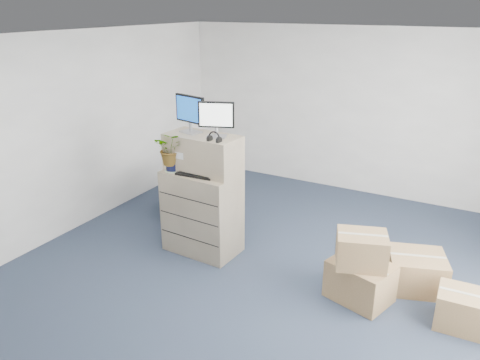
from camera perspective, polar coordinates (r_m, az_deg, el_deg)
name	(u,v)px	position (r m, az deg, el deg)	size (l,w,h in m)	color
ground	(254,283)	(5.72, 1.73, -12.40)	(7.00, 7.00, 0.00)	#242C41
wall_back	(349,111)	(8.26, 13.13, 8.16)	(6.00, 0.02, 2.80)	silver
filing_cabinet_lower	(202,212)	(6.18, -4.62, -3.89)	(0.95, 0.58, 1.11)	gray
filing_cabinet_upper	(203,153)	(5.94, -4.54, 3.27)	(0.95, 0.48, 0.48)	gray
monitor_left	(190,112)	(5.93, -6.12, 8.25)	(0.48, 0.23, 0.47)	#99999E
monitor_right	(216,117)	(5.71, -2.93, 7.63)	(0.43, 0.24, 0.44)	#99999E
headphones	(214,138)	(5.57, -3.16, 5.15)	(0.16, 0.16, 0.02)	black
keyboard	(196,174)	(5.86, -5.34, 0.70)	(0.50, 0.21, 0.03)	black
mouse	(214,178)	(5.70, -3.23, 0.20)	(0.10, 0.06, 0.04)	silver
water_bottle	(210,162)	(5.94, -3.66, 2.24)	(0.08, 0.08, 0.27)	gray
phone_dock	(203,167)	(6.01, -4.58, 1.57)	(0.06, 0.05, 0.14)	silver
external_drive	(228,171)	(5.91, -1.46, 1.16)	(0.23, 0.17, 0.07)	black
tissue_box	(228,166)	(5.83, -1.53, 1.76)	(0.25, 0.13, 0.10)	#40A1D9
potted_plant	(172,153)	(5.98, -8.31, 3.29)	(0.47, 0.50, 0.42)	#A6C19B
office_chair	(191,187)	(7.40, -6.05, -0.81)	(0.82, 0.77, 0.85)	slate
cardboard_boxes	(397,278)	(5.56, 18.65, -11.21)	(1.73, 1.25, 0.82)	olive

